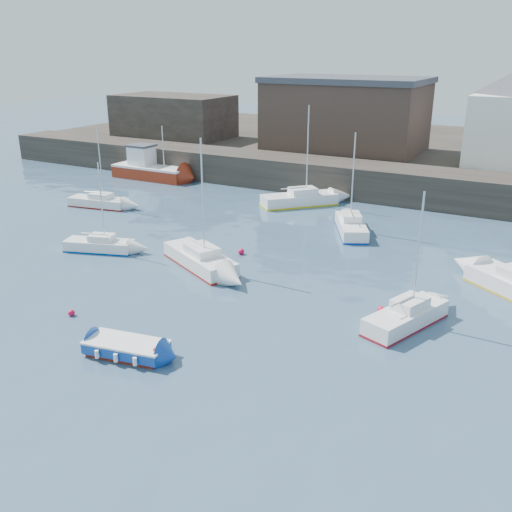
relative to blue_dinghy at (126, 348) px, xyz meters
The scene contains 16 objects.
water 1.42m from the blue_dinghy, 53.31° to the right, with size 220.00×220.00×0.00m, color #2D4760.
quay_wall 33.93m from the blue_dinghy, 88.62° to the left, with size 90.00×5.00×3.00m, color #28231E.
land_strip 51.92m from the blue_dinghy, 89.10° to the left, with size 90.00×32.00×2.80m, color #28231E.
warehouse 42.68m from the blue_dinghy, 97.05° to the left, with size 16.40×10.40×7.60m.
bldg_west 49.36m from the blue_dinghy, 123.61° to the left, with size 14.00×8.00×5.00m.
blue_dinghy is the anchor object (origin of this frame).
fishing_boat 38.02m from the blue_dinghy, 126.88° to the left, with size 8.61×3.29×5.69m.
sailboat_a 15.10m from the blue_dinghy, 137.61° to the left, with size 5.02×2.94×6.22m.
sailboat_b 11.51m from the blue_dinghy, 106.87° to the left, with size 6.69×4.81×8.32m.
sailboat_c 13.87m from the blue_dinghy, 40.93° to the left, with size 3.41×5.52×6.93m.
sailboat_e 27.12m from the blue_dinghy, 135.73° to the left, with size 5.63×2.65×6.97m.
sailboat_f 22.68m from the blue_dinghy, 83.07° to the left, with size 4.29×5.96×7.49m.
sailboat_h 28.23m from the blue_dinghy, 98.24° to the left, with size 6.23×6.40×8.71m.
buoy_near 5.63m from the blue_dinghy, 161.36° to the left, with size 0.36×0.36×0.36m, color red.
buoy_mid 13.35m from the blue_dinghy, 47.88° to the left, with size 0.42×0.42×0.42m, color red.
buoy_far 14.46m from the blue_dinghy, 98.71° to the left, with size 0.43×0.43×0.43m, color red.
Camera 1 is at (15.44, -16.28, 13.37)m, focal length 40.00 mm.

